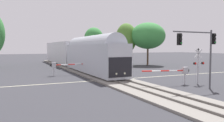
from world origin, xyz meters
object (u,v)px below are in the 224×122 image
crossing_gate_far (58,65)px  elm_centre_background (94,39)px  commuter_train (74,53)px  traffic_signal_far_side (117,47)px  crossing_gate_near (180,71)px  maple_right_background (148,36)px  oak_far_right (126,38)px  crossing_signal_mast (198,62)px  traffic_signal_near_right (201,44)px

crossing_gate_far → elm_centre_background: size_ratio=0.64×
commuter_train → traffic_signal_far_side: (5.07, -7.78, 1.12)m
crossing_gate_near → traffic_signal_far_side: (0.22, 14.97, 2.50)m
crossing_gate_near → elm_centre_background: size_ratio=0.68×
crossing_gate_far → traffic_signal_far_side: traffic_signal_far_side is taller
crossing_gate_near → maple_right_background: 25.20m
oak_far_right → commuter_train: bearing=-169.8°
oak_far_right → crossing_signal_mast: bearing=-101.8°
crossing_signal_mast → maple_right_background: 24.61m
traffic_signal_far_side → elm_centre_background: bearing=82.8°
crossing_signal_mast → traffic_signal_near_right: bearing=-132.8°
traffic_signal_near_right → oak_far_right: (7.39, 27.61, 1.67)m
crossing_gate_near → oak_far_right: oak_far_right is taller
crossing_signal_mast → elm_centre_background: elm_centre_background is taller
traffic_signal_near_right → oak_far_right: bearing=75.0°
oak_far_right → elm_centre_background: oak_far_right is taller
elm_centre_background → traffic_signal_near_right: bearing=-94.0°
commuter_train → traffic_signal_far_side: size_ratio=7.03×
traffic_signal_far_side → oak_far_right: oak_far_right is taller
maple_right_background → oak_far_right: bearing=143.1°
crossing_signal_mast → oak_far_right: oak_far_right is taller
oak_far_right → maple_right_background: (3.69, -2.77, 0.48)m
crossing_gate_far → maple_right_background: size_ratio=0.60×
crossing_gate_far → traffic_signal_near_right: bearing=-57.5°
oak_far_right → traffic_signal_far_side: bearing=-125.4°
commuter_train → crossing_signal_mast: bearing=-73.5°
crossing_gate_far → traffic_signal_near_right: traffic_signal_near_right is taller
traffic_signal_far_side → maple_right_background: bearing=33.8°
crossing_gate_near → crossing_signal_mast: crossing_signal_mast is taller
crossing_gate_far → elm_centre_background: 22.96m
crossing_gate_far → oak_far_right: bearing=36.0°
commuter_train → traffic_signal_far_side: traffic_signal_far_side is taller
crossing_gate_far → traffic_signal_near_right: 18.24m
commuter_train → crossing_gate_near: commuter_train is taller
oak_far_right → maple_right_background: size_ratio=0.99×
maple_right_background → elm_centre_background: 12.78m
crossing_signal_mast → traffic_signal_near_right: (-2.10, -2.27, 1.78)m
crossing_gate_far → oak_far_right: (17.07, 12.39, 4.35)m
crossing_gate_near → traffic_signal_near_right: traffic_signal_near_right is taller
crossing_gate_far → oak_far_right: size_ratio=0.60×
traffic_signal_far_side → oak_far_right: bearing=54.6°
traffic_signal_far_side → oak_far_right: 12.36m
crossing_gate_near → crossing_signal_mast: bearing=-11.4°
crossing_signal_mast → traffic_signal_far_side: traffic_signal_far_side is taller
oak_far_right → maple_right_background: 4.64m
traffic_signal_far_side → elm_centre_background: 16.83m
traffic_signal_near_right → crossing_gate_near: bearing=88.1°
crossing_gate_near → commuter_train: bearing=102.0°
maple_right_background → commuter_train: bearing=177.9°
crossing_signal_mast → oak_far_right: 26.12m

